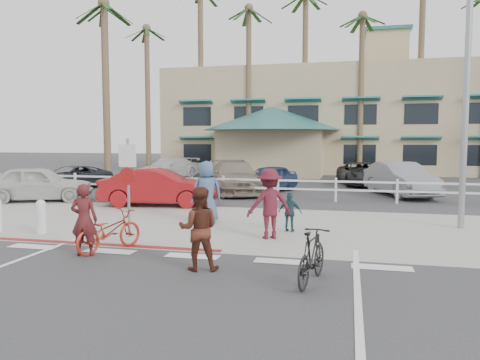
% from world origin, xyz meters
% --- Properties ---
extents(ground, '(140.00, 140.00, 0.00)m').
position_xyz_m(ground, '(0.00, 0.00, 0.00)').
color(ground, '#333335').
extents(bike_path, '(12.00, 16.00, 0.01)m').
position_xyz_m(bike_path, '(0.00, -2.00, 0.00)').
color(bike_path, '#333335').
rests_on(bike_path, ground).
extents(sidewalk_plaza, '(22.00, 7.00, 0.01)m').
position_xyz_m(sidewalk_plaza, '(0.00, 4.50, 0.01)').
color(sidewalk_plaza, gray).
rests_on(sidewalk_plaza, ground).
extents(cross_street, '(40.00, 5.00, 0.01)m').
position_xyz_m(cross_street, '(0.00, 8.50, 0.00)').
color(cross_street, '#333335').
rests_on(cross_street, ground).
extents(parking_lot, '(50.00, 16.00, 0.01)m').
position_xyz_m(parking_lot, '(0.00, 18.00, 0.00)').
color(parking_lot, '#333335').
rests_on(parking_lot, ground).
extents(curb_red, '(7.00, 0.25, 0.02)m').
position_xyz_m(curb_red, '(-3.00, 1.20, 0.01)').
color(curb_red, maroon).
rests_on(curb_red, ground).
extents(rail_fence, '(29.40, 0.16, 1.00)m').
position_xyz_m(rail_fence, '(0.50, 10.50, 0.50)').
color(rail_fence, silver).
rests_on(rail_fence, ground).
extents(building, '(28.00, 16.00, 11.30)m').
position_xyz_m(building, '(2.00, 31.00, 5.65)').
color(building, tan).
rests_on(building, ground).
extents(sign_post, '(0.50, 0.10, 2.90)m').
position_xyz_m(sign_post, '(-2.30, 2.20, 1.45)').
color(sign_post, gray).
rests_on(sign_post, ground).
extents(bollard_0, '(0.26, 0.26, 0.95)m').
position_xyz_m(bollard_0, '(-4.80, 2.00, 0.47)').
color(bollard_0, silver).
rests_on(bollard_0, ground).
extents(streetlight_0, '(0.60, 2.00, 9.00)m').
position_xyz_m(streetlight_0, '(6.50, 5.50, 4.50)').
color(streetlight_0, gray).
rests_on(streetlight_0, ground).
extents(palm_0, '(4.00, 4.00, 15.00)m').
position_xyz_m(palm_0, '(-16.00, 26.00, 7.50)').
color(palm_0, '#163313').
rests_on(palm_0, ground).
extents(palm_1, '(4.00, 4.00, 13.00)m').
position_xyz_m(palm_1, '(-12.00, 25.00, 6.50)').
color(palm_1, '#163313').
rests_on(palm_1, ground).
extents(palm_2, '(4.00, 4.00, 16.00)m').
position_xyz_m(palm_2, '(-8.00, 26.00, 8.00)').
color(palm_2, '#163313').
rests_on(palm_2, ground).
extents(palm_3, '(4.00, 4.00, 14.00)m').
position_xyz_m(palm_3, '(-4.00, 25.00, 7.00)').
color(palm_3, '#163313').
rests_on(palm_3, ground).
extents(palm_4, '(4.00, 4.00, 15.00)m').
position_xyz_m(palm_4, '(0.00, 26.00, 7.50)').
color(palm_4, '#163313').
rests_on(palm_4, ground).
extents(palm_5, '(4.00, 4.00, 13.00)m').
position_xyz_m(palm_5, '(4.00, 25.00, 6.50)').
color(palm_5, '#163313').
rests_on(palm_5, ground).
extents(palm_6, '(4.00, 4.00, 17.00)m').
position_xyz_m(palm_6, '(8.00, 26.00, 8.50)').
color(palm_6, '#163313').
rests_on(palm_6, ground).
extents(palm_10, '(4.00, 4.00, 12.00)m').
position_xyz_m(palm_10, '(-10.00, 15.00, 6.00)').
color(palm_10, '#163313').
rests_on(palm_10, ground).
extents(bike_red, '(1.27, 1.88, 0.94)m').
position_xyz_m(bike_red, '(-2.04, 0.67, 0.47)').
color(bike_red, '#9E2917').
rests_on(bike_red, ground).
extents(rider_red, '(0.65, 0.50, 1.61)m').
position_xyz_m(rider_red, '(-2.35, 0.15, 0.81)').
color(rider_red, '#4E1719').
rests_on(rider_red, ground).
extents(bike_black, '(0.77, 1.70, 0.99)m').
position_xyz_m(bike_black, '(2.70, -0.72, 0.49)').
color(bike_black, black).
rests_on(bike_black, ground).
extents(rider_black, '(0.93, 0.80, 1.65)m').
position_xyz_m(rider_black, '(0.47, -0.35, 0.83)').
color(rider_black, '#4B2116').
rests_on(rider_black, ground).
extents(pedestrian_a, '(1.36, 1.14, 1.82)m').
position_xyz_m(pedestrian_a, '(1.33, 2.86, 0.91)').
color(pedestrian_a, '#50141F').
rests_on(pedestrian_a, ground).
extents(pedestrian_child, '(0.67, 0.33, 1.11)m').
position_xyz_m(pedestrian_child, '(1.74, 3.84, 0.56)').
color(pedestrian_child, '#1E444C').
rests_on(pedestrian_child, ground).
extents(pedestrian_b, '(1.12, 0.99, 1.92)m').
position_xyz_m(pedestrian_b, '(-0.94, 4.70, 0.96)').
color(pedestrian_b, '#3C5579').
rests_on(pedestrian_b, ground).
extents(car_white_sedan, '(4.58, 2.15, 1.45)m').
position_xyz_m(car_white_sedan, '(-3.87, 7.80, 0.73)').
color(car_white_sedan, maroon).
rests_on(car_white_sedan, ground).
extents(car_red_compact, '(4.68, 3.20, 1.48)m').
position_xyz_m(car_red_compact, '(-9.25, 7.91, 0.74)').
color(car_red_compact, beige).
rests_on(car_red_compact, ground).
extents(lot_car_0, '(3.45, 4.77, 1.21)m').
position_xyz_m(lot_car_0, '(-10.78, 12.57, 0.60)').
color(lot_car_0, black).
rests_on(lot_car_0, ground).
extents(lot_car_1, '(4.03, 5.70, 1.53)m').
position_xyz_m(lot_car_1, '(-2.02, 12.63, 0.77)').
color(lot_car_1, gray).
rests_on(lot_car_1, ground).
extents(lot_car_2, '(2.81, 4.15, 1.31)m').
position_xyz_m(lot_car_2, '(-0.50, 13.45, 0.66)').
color(lot_car_2, navy).
rests_on(lot_car_2, ground).
extents(lot_car_3, '(3.20, 4.93, 1.53)m').
position_xyz_m(lot_car_3, '(5.59, 13.26, 0.77)').
color(lot_car_3, slate).
rests_on(lot_car_3, ground).
extents(lot_car_4, '(3.51, 5.04, 1.36)m').
position_xyz_m(lot_car_4, '(-8.27, 19.69, 0.68)').
color(lot_car_4, silver).
rests_on(lot_car_4, ground).
extents(lot_car_5, '(2.94, 4.90, 1.27)m').
position_xyz_m(lot_car_5, '(3.96, 18.03, 0.64)').
color(lot_car_5, black).
rests_on(lot_car_5, ground).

